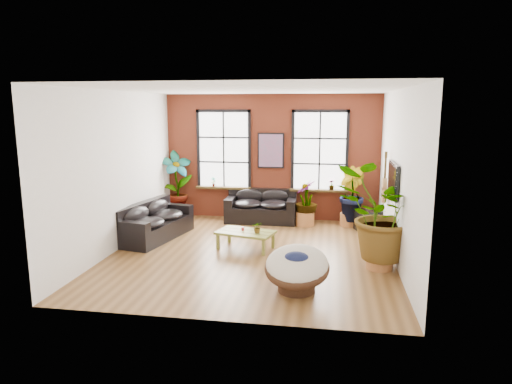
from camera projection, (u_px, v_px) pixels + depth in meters
room at (253, 173)px, 9.79m from camera, size 6.04×6.54×3.54m
sofa_back at (261, 207)px, 12.71m from camera, size 1.95×0.97×0.89m
sofa_left at (153, 222)px, 11.05m from camera, size 1.33×2.33×0.86m
coffee_table at (246, 233)px, 10.22m from camera, size 1.39×1.00×0.48m
papasan_chair at (297, 267)px, 7.83m from camera, size 1.18×1.20×0.84m
poster at (271, 151)px, 12.70m from camera, size 0.74×0.06×0.98m
tv_wall_unit at (390, 183)px, 9.80m from camera, size 0.13×1.86×1.20m
media_box at (369, 220)px, 11.73m from camera, size 0.79×0.72×0.55m
pot_back_left at (177, 211)px, 13.17m from camera, size 0.57×0.57×0.39m
pot_back_right at (349, 219)px, 12.23m from camera, size 0.58×0.58×0.35m
pot_right_wall at (379, 259)px, 8.98m from camera, size 0.59×0.59×0.39m
pot_mid at (305, 218)px, 12.29m from camera, size 0.59×0.59×0.37m
floor_plant_back_left at (177, 182)px, 13.01m from camera, size 1.13×1.06×1.78m
floor_plant_back_right at (351, 194)px, 12.13m from camera, size 0.88×0.97×1.44m
floor_plant_right_wall at (381, 215)px, 8.85m from camera, size 2.09×1.97×1.86m
floor_plant_mid at (306, 200)px, 12.23m from camera, size 0.70×0.70×1.08m
table_plant at (258, 227)px, 10.07m from camera, size 0.24×0.21×0.25m
sill_plant_left at (213, 182)px, 13.07m from camera, size 0.17×0.17×0.27m
sill_plant_right at (332, 185)px, 12.55m from camera, size 0.19×0.19×0.27m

